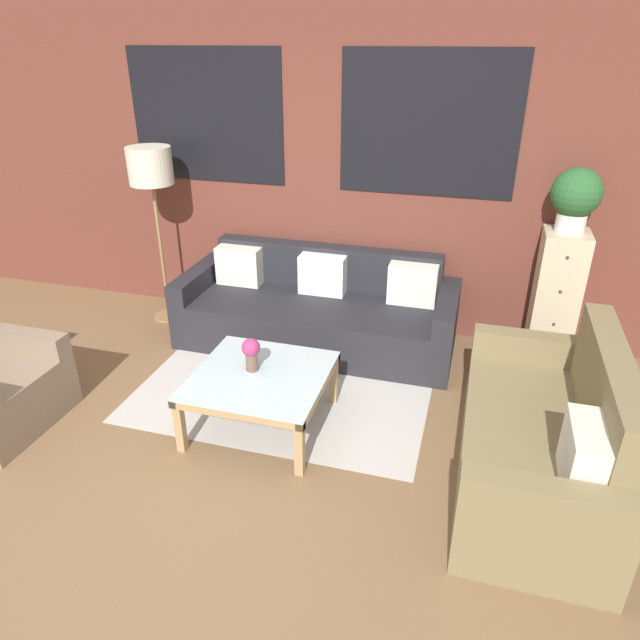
% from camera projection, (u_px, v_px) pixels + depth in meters
% --- Properties ---
extents(ground_plane, '(16.00, 16.00, 0.00)m').
position_uv_depth(ground_plane, '(198.00, 486.00, 3.41)').
color(ground_plane, brown).
extents(wall_back_brick, '(8.40, 0.09, 2.80)m').
position_uv_depth(wall_back_brick, '(314.00, 168.00, 4.88)').
color(wall_back_brick, brown).
rests_on(wall_back_brick, ground_plane).
extents(rug, '(2.17, 1.71, 0.00)m').
position_uv_depth(rug, '(289.00, 382.00, 4.44)').
color(rug, '#BCB7B2').
rests_on(rug, ground_plane).
extents(couch_dark, '(2.34, 0.88, 0.78)m').
position_uv_depth(couch_dark, '(318.00, 312.00, 4.92)').
color(couch_dark, '#232328').
rests_on(couch_dark, ground_plane).
extents(settee_vintage, '(0.80, 1.64, 0.92)m').
position_uv_depth(settee_vintage, '(543.00, 443.00, 3.30)').
color(settee_vintage, olive).
rests_on(settee_vintage, ground_plane).
extents(coffee_table, '(0.88, 0.88, 0.41)m').
position_uv_depth(coffee_table, '(261.00, 382.00, 3.81)').
color(coffee_table, silver).
rests_on(coffee_table, ground_plane).
extents(floor_lamp, '(0.38, 0.38, 1.59)m').
position_uv_depth(floor_lamp, '(151.00, 173.00, 4.87)').
color(floor_lamp, olive).
rests_on(floor_lamp, ground_plane).
extents(drawer_cabinet, '(0.34, 0.38, 1.10)m').
position_uv_depth(drawer_cabinet, '(555.00, 299.00, 4.53)').
color(drawer_cabinet, '#C6B793').
rests_on(drawer_cabinet, ground_plane).
extents(potted_plant, '(0.36, 0.36, 0.48)m').
position_uv_depth(potted_plant, '(576.00, 196.00, 4.16)').
color(potted_plant, silver).
rests_on(potted_plant, drawer_cabinet).
extents(flower_vase, '(0.12, 0.12, 0.23)m').
position_uv_depth(flower_vase, '(251.00, 352.00, 3.77)').
color(flower_vase, brown).
rests_on(flower_vase, coffee_table).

